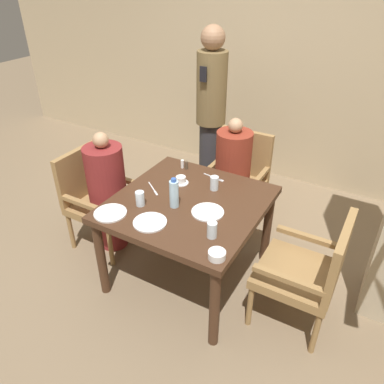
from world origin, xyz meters
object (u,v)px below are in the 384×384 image
at_px(bowl_small, 217,255).
at_px(glass_tall_near, 212,230).
at_px(diner_in_far_chair, 232,174).
at_px(chair_left_side, 97,195).
at_px(chair_far_side, 238,175).
at_px(glass_tall_mid, 140,199).
at_px(water_bottle, 174,194).
at_px(chair_right_side, 310,270).
at_px(plate_dessert_center, 110,213).
at_px(plate_main_left, 150,222).
at_px(glass_tall_far, 214,183).
at_px(standing_host, 211,111).
at_px(diner_in_left_chair, 108,191).
at_px(plate_main_right, 208,212).
at_px(teacup_with_saucer, 181,180).

distance_m(bowl_small, glass_tall_near, 0.20).
bearing_deg(diner_in_far_chair, chair_left_side, -139.26).
distance_m(chair_far_side, glass_tall_mid, 1.23).
relative_size(bowl_small, water_bottle, 0.47).
distance_m(diner_in_far_chair, chair_right_side, 1.23).
relative_size(chair_far_side, glass_tall_near, 8.03).
distance_m(chair_left_side, plate_dessert_center, 0.72).
xyz_separation_m(chair_far_side, plate_dessert_center, (-0.39, -1.35, 0.25)).
height_order(plate_main_left, glass_tall_far, glass_tall_far).
bearing_deg(chair_far_side, plate_main_left, -93.92).
relative_size(chair_right_side, standing_host, 0.50).
xyz_separation_m(chair_far_side, glass_tall_near, (0.34, -1.23, 0.30)).
relative_size(plate_main_left, water_bottle, 1.01).
bearing_deg(chair_left_side, chair_right_side, 0.00).
distance_m(plate_main_left, bowl_small, 0.55).
xyz_separation_m(diner_in_left_chair, plate_main_left, (0.70, -0.36, 0.16)).
bearing_deg(chair_left_side, plate_main_right, -3.07).
relative_size(plate_dessert_center, water_bottle, 1.01).
bearing_deg(bowl_small, chair_right_side, 43.42).
bearing_deg(bowl_small, teacup_with_saucer, 134.78).
relative_size(standing_host, plate_main_left, 7.60).
bearing_deg(chair_left_side, glass_tall_far, 13.52).
height_order(teacup_with_saucer, bowl_small, teacup_with_saucer).
height_order(chair_left_side, diner_in_left_chair, diner_in_left_chair).
height_order(diner_in_far_chair, plate_main_right, diner_in_far_chair).
height_order(chair_right_side, bowl_small, chair_right_side).
bearing_deg(diner_in_left_chair, plate_main_right, -3.51).
bearing_deg(plate_main_left, chair_right_side, 19.46).
height_order(plate_main_right, water_bottle, water_bottle).
xyz_separation_m(chair_left_side, glass_tall_far, (1.02, 0.25, 0.30)).
bearing_deg(teacup_with_saucer, chair_left_side, -165.28).
distance_m(chair_left_side, diner_in_far_chair, 1.23).
height_order(glass_tall_mid, glass_tall_far, same).
xyz_separation_m(diner_in_left_chair, teacup_with_saucer, (0.61, 0.20, 0.18)).
distance_m(chair_far_side, teacup_with_saucer, 0.81).
height_order(chair_right_side, glass_tall_far, chair_right_side).
bearing_deg(plate_dessert_center, standing_host, 92.42).
bearing_deg(teacup_with_saucer, plate_dessert_center, -109.08).
bearing_deg(diner_in_left_chair, chair_right_side, 0.00).
height_order(diner_in_far_chair, standing_host, standing_host).
relative_size(standing_host, glass_tall_near, 15.94).
height_order(diner_in_far_chair, water_bottle, diner_in_far_chair).
height_order(diner_in_left_chair, water_bottle, diner_in_left_chair).
bearing_deg(diner_in_left_chair, bowl_small, -19.76).
distance_m(glass_tall_near, glass_tall_far, 0.59).
distance_m(chair_left_side, water_bottle, 0.95).
bearing_deg(bowl_small, glass_tall_mid, 162.28).
relative_size(teacup_with_saucer, glass_tall_far, 1.10).
bearing_deg(glass_tall_near, chair_far_side, 105.48).
xyz_separation_m(chair_right_side, glass_tall_far, (-0.84, 0.25, 0.30)).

